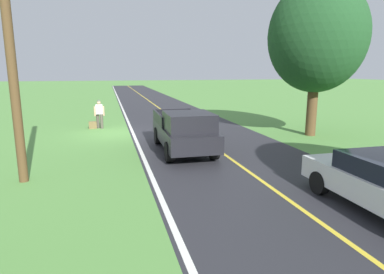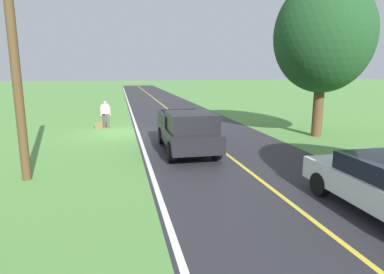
% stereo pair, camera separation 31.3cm
% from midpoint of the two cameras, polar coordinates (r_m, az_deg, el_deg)
% --- Properties ---
extents(ground_plane, '(200.00, 200.00, 0.00)m').
position_cam_midpoint_polar(ground_plane, '(19.03, -13.27, 0.62)').
color(ground_plane, '#568E42').
extents(road_surface, '(7.10, 120.00, 0.00)m').
position_cam_midpoint_polar(road_surface, '(19.56, -0.80, 1.22)').
color(road_surface, '#28282D').
rests_on(road_surface, ground).
extents(lane_edge_line, '(0.16, 117.60, 0.00)m').
position_cam_midpoint_polar(lane_edge_line, '(19.07, -10.70, 0.76)').
color(lane_edge_line, silver).
rests_on(lane_edge_line, ground).
extents(lane_centre_line, '(0.14, 117.60, 0.00)m').
position_cam_midpoint_polar(lane_centre_line, '(19.56, -0.80, 1.23)').
color(lane_centre_line, gold).
rests_on(lane_centre_line, ground).
extents(hitchhiker_walking, '(0.62, 0.51, 1.75)m').
position_cam_midpoint_polar(hitchhiker_walking, '(20.90, -16.20, 4.14)').
color(hitchhiker_walking, '#4C473D').
rests_on(hitchhiker_walking, ground).
extents(suitcase_carried, '(0.47, 0.22, 0.44)m').
position_cam_midpoint_polar(suitcase_carried, '(20.92, -17.24, 1.99)').
color(suitcase_carried, brown).
rests_on(suitcase_carried, ground).
extents(pickup_truck_passing, '(2.17, 5.43, 1.82)m').
position_cam_midpoint_polar(pickup_truck_passing, '(14.15, -1.96, 1.22)').
color(pickup_truck_passing, black).
rests_on(pickup_truck_passing, ground).
extents(tree_far_side_near, '(5.01, 5.01, 8.10)m').
position_cam_midpoint_polar(tree_far_side_near, '(18.82, 20.41, 15.99)').
color(tree_far_side_near, brown).
rests_on(tree_far_side_near, ground).
extents(utility_pole_roadside, '(0.28, 0.28, 7.60)m').
position_cam_midpoint_polar(utility_pole_roadside, '(11.46, -29.57, 11.60)').
color(utility_pole_roadside, brown).
rests_on(utility_pole_roadside, ground).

